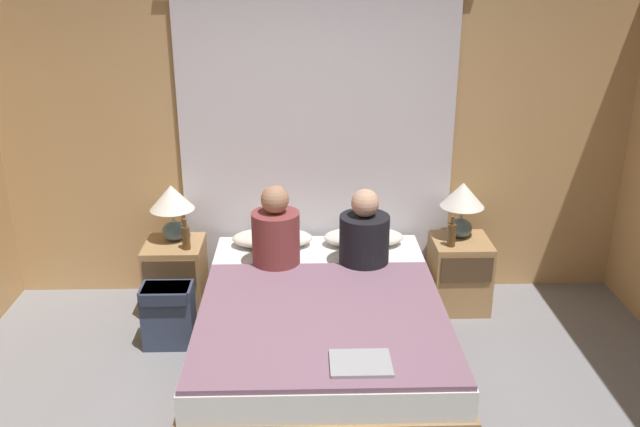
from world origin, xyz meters
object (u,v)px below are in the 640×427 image
at_px(nightstand_right, 459,273).
at_px(lamp_right, 462,201).
at_px(bed, 321,332).
at_px(beer_bottle_on_right_stand, 452,234).
at_px(pillow_right, 364,237).
at_px(laptop_on_bed, 361,363).
at_px(beer_bottle_on_left_stand, 186,237).
at_px(lamp_left, 172,204).
at_px(nightstand_left, 176,277).
at_px(pillow_left, 272,238).
at_px(backpack_on_floor, 168,312).
at_px(person_right_in_bed, 364,236).
at_px(person_left_in_bed, 276,234).

xyz_separation_m(nightstand_right, lamp_right, (0.00, 0.07, 0.55)).
relative_size(bed, beer_bottle_on_right_stand, 9.04).
relative_size(nightstand_right, pillow_right, 0.91).
bearing_deg(laptop_on_bed, beer_bottle_on_left_stand, 127.42).
height_order(lamp_left, pillow_right, lamp_left).
xyz_separation_m(nightstand_left, lamp_right, (2.11, 0.07, 0.55)).
bearing_deg(lamp_right, nightstand_left, -178.04).
distance_m(lamp_left, beer_bottle_on_left_stand, 0.28).
xyz_separation_m(pillow_left, backpack_on_floor, (-0.69, -0.56, -0.30)).
height_order(pillow_right, laptop_on_bed, pillow_right).
relative_size(nightstand_left, lamp_right, 1.27).
bearing_deg(nightstand_right, lamp_left, 178.04).
bearing_deg(lamp_right, lamp_left, 180.00).
height_order(nightstand_right, person_right_in_bed, person_right_in_bed).
xyz_separation_m(lamp_left, pillow_right, (1.39, -0.01, -0.28)).
xyz_separation_m(nightstand_right, laptop_on_bed, (-0.87, -1.56, 0.25)).
xyz_separation_m(pillow_left, beer_bottle_on_right_stand, (1.29, -0.16, 0.08)).
bearing_deg(lamp_left, beer_bottle_on_left_stand, -56.60).
distance_m(nightstand_left, pillow_right, 1.42).
relative_size(pillow_left, laptop_on_bed, 1.85).
bearing_deg(bed, pillow_right, 67.96).
bearing_deg(beer_bottle_on_right_stand, pillow_right, 165.15).
distance_m(lamp_right, beer_bottle_on_left_stand, 2.01).
xyz_separation_m(nightstand_left, pillow_right, (1.39, 0.06, 0.27)).
bearing_deg(person_left_in_bed, lamp_left, 154.76).
height_order(nightstand_right, backpack_on_floor, nightstand_right).
bearing_deg(pillow_right, person_left_in_bed, -151.20).
distance_m(pillow_right, person_left_in_bed, 0.74).
height_order(person_left_in_bed, laptop_on_bed, person_left_in_bed).
height_order(beer_bottle_on_left_stand, laptop_on_bed, beer_bottle_on_left_stand).
distance_m(bed, beer_bottle_on_left_stand, 1.22).
height_order(lamp_left, person_left_in_bed, person_left_in_bed).
bearing_deg(beer_bottle_on_left_stand, nightstand_left, 138.71).
height_order(lamp_left, beer_bottle_on_right_stand, lamp_left).
relative_size(nightstand_left, beer_bottle_on_left_stand, 2.35).
bearing_deg(backpack_on_floor, bed, -14.96).
distance_m(lamp_left, pillow_left, 0.77).
bearing_deg(person_left_in_bed, bed, -58.56).
xyz_separation_m(nightstand_right, beer_bottle_on_left_stand, (-1.99, -0.10, 0.36)).
height_order(pillow_right, beer_bottle_on_right_stand, beer_bottle_on_right_stand).
bearing_deg(beer_bottle_on_right_stand, nightstand_left, 177.16).
relative_size(bed, nightstand_left, 3.83).
bearing_deg(lamp_left, lamp_right, 0.00).
bearing_deg(beer_bottle_on_right_stand, beer_bottle_on_left_stand, -180.00).
bearing_deg(lamp_left, backpack_on_floor, -86.90).
height_order(nightstand_left, person_right_in_bed, person_right_in_bed).
relative_size(nightstand_left, pillow_left, 0.91).
distance_m(person_right_in_bed, laptop_on_bed, 1.30).
height_order(lamp_right, beer_bottle_on_left_stand, lamp_right).
height_order(nightstand_left, beer_bottle_on_left_stand, beer_bottle_on_left_stand).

